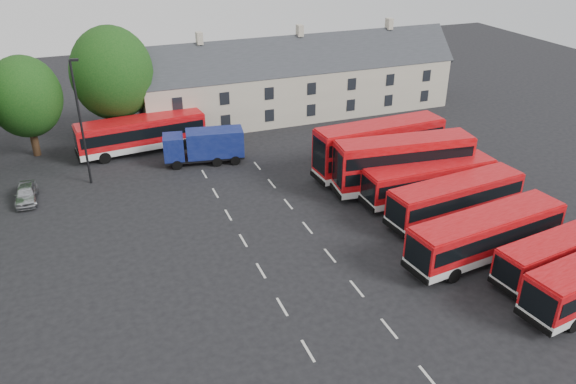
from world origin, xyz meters
name	(u,v)px	position (x,y,z in m)	size (l,w,h in m)	color
ground	(271,288)	(0.00, 0.00, 0.00)	(140.00, 140.00, 0.00)	black
lane_markings	(296,263)	(2.50, 2.00, 0.01)	(5.15, 33.80, 0.01)	beige
terrace_houses	(299,81)	(14.00, 30.00, 3.86)	(35.70, 7.13, 10.06)	beige
bus_row_b	(561,251)	(17.90, -5.13, 1.68)	(10.08, 3.52, 2.79)	silver
bus_row_c	(487,232)	(14.62, -1.91, 2.00)	(11.98, 4.05, 3.32)	silver
bus_row_d	(456,196)	(15.98, 3.32, 1.90)	(11.41, 3.70, 3.17)	silver
bus_row_e	(429,178)	(15.88, 6.72, 1.89)	(11.13, 2.63, 3.14)	silver
bus_dd_south	(403,162)	(14.69, 8.84, 2.68)	(11.68, 3.85, 4.70)	silver
bus_dd_north	(379,146)	(14.44, 12.46, 2.74)	(11.85, 3.28, 4.81)	silver
bus_north	(141,132)	(-4.31, 25.24, 2.05)	(12.28, 3.95, 3.41)	silver
box_truck	(205,145)	(0.76, 20.38, 1.78)	(7.52, 3.45, 3.17)	black
silver_car	(26,194)	(-14.61, 18.04, 0.70)	(1.65, 4.10, 1.40)	#B0B3B8
lamppost	(81,120)	(-9.53, 19.73, 5.75)	(0.75, 0.39, 10.78)	black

